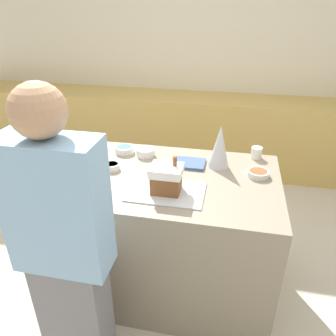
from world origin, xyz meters
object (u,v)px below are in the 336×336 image
at_px(candy_bowl_front_corner, 112,166).
at_px(mug, 256,153).
at_px(candy_bowl_near_tray_right, 145,152).
at_px(cookbook, 189,163).
at_px(candy_bowl_far_left, 81,163).
at_px(baking_tray, 166,192).
at_px(gingerbread_house, 166,178).
at_px(person, 66,254).
at_px(decorative_tree, 220,147).
at_px(candy_bowl_near_tray_left, 258,173).
at_px(candy_bowl_center_rear, 124,149).
at_px(candy_bowl_far_right, 96,150).

distance_m(candy_bowl_front_corner, mug, 1.02).
xyz_separation_m(candy_bowl_near_tray_right, cookbook, (0.33, -0.08, -0.02)).
distance_m(candy_bowl_front_corner, candy_bowl_far_left, 0.23).
height_order(baking_tray, gingerbread_house, gingerbread_house).
xyz_separation_m(baking_tray, person, (-0.36, -0.56, -0.05)).
distance_m(cookbook, person, 1.05).
distance_m(decorative_tree, candy_bowl_near_tray_left, 0.30).
height_order(candy_bowl_near_tray_left, candy_bowl_far_left, same).
xyz_separation_m(gingerbread_house, candy_bowl_far_left, (-0.64, 0.22, -0.07)).
relative_size(decorative_tree, candy_bowl_front_corner, 2.90).
bearing_deg(decorative_tree, candy_bowl_center_rear, 173.18).
height_order(candy_bowl_near_tray_left, candy_bowl_far_right, candy_bowl_far_right).
height_order(baking_tray, decorative_tree, decorative_tree).
xyz_separation_m(gingerbread_house, cookbook, (0.07, 0.38, -0.08)).
height_order(candy_bowl_front_corner, cookbook, candy_bowl_front_corner).
height_order(decorative_tree, candy_bowl_front_corner, decorative_tree).
distance_m(gingerbread_house, candy_bowl_near_tray_right, 0.54).
height_order(candy_bowl_front_corner, candy_bowl_near_tray_left, candy_bowl_front_corner).
bearing_deg(candy_bowl_near_tray_left, cookbook, 171.12).
bearing_deg(baking_tray, mug, 47.84).
distance_m(candy_bowl_center_rear, candy_bowl_near_tray_right, 0.17).
bearing_deg(candy_bowl_far_left, candy_bowl_near_tray_right, 32.33).
bearing_deg(candy_bowl_near_tray_left, decorative_tree, 161.36).
bearing_deg(person, candy_bowl_far_right, 104.82).
xyz_separation_m(candy_bowl_center_rear, cookbook, (0.50, -0.10, -0.02)).
height_order(candy_bowl_far_right, candy_bowl_far_left, candy_bowl_far_right).
bearing_deg(gingerbread_house, baking_tray, -152.01).
relative_size(gingerbread_house, candy_bowl_far_left, 1.72).
bearing_deg(gingerbread_house, candy_bowl_center_rear, 131.10).
relative_size(candy_bowl_front_corner, person, 0.06).
bearing_deg(candy_bowl_near_tray_left, candy_bowl_front_corner, -173.77).
bearing_deg(decorative_tree, cookbook, -175.60).
height_order(candy_bowl_near_tray_left, cookbook, candy_bowl_near_tray_left).
distance_m(decorative_tree, candy_bowl_near_tray_right, 0.55).
relative_size(candy_bowl_front_corner, candy_bowl_far_right, 1.02).
bearing_deg(candy_bowl_near_tray_left, gingerbread_house, -149.87).
bearing_deg(candy_bowl_far_right, candy_bowl_center_rear, 14.62).
xyz_separation_m(baking_tray, gingerbread_house, (0.00, 0.00, 0.09)).
height_order(candy_bowl_far_right, cookbook, candy_bowl_far_right).
xyz_separation_m(candy_bowl_near_tray_right, candy_bowl_far_left, (-0.39, -0.25, -0.01)).
bearing_deg(gingerbread_house, mug, 47.85).
relative_size(decorative_tree, person, 0.18).
bearing_deg(candy_bowl_center_rear, candy_bowl_front_corner, -88.90).
bearing_deg(candy_bowl_center_rear, mug, 6.27).
bearing_deg(decorative_tree, candy_bowl_near_tray_right, 173.00).
bearing_deg(candy_bowl_far_left, cookbook, 12.92).
height_order(gingerbread_house, candy_bowl_far_right, gingerbread_house).
bearing_deg(decorative_tree, candy_bowl_near_tray_left, -18.64).
relative_size(baking_tray, mug, 5.49).
height_order(candy_bowl_near_tray_right, candy_bowl_far_left, candy_bowl_near_tray_right).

